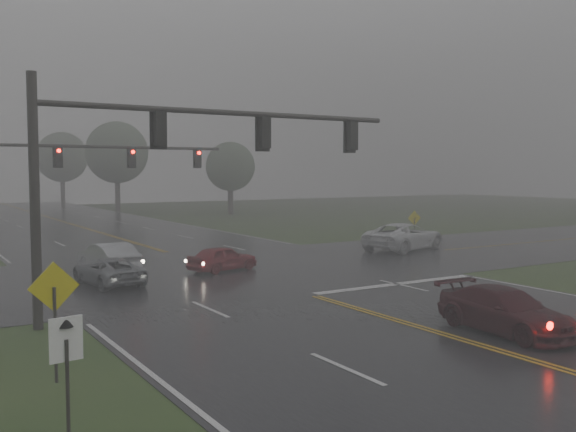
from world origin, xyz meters
TOP-DOWN VIEW (x-y plane):
  - main_road at (0.00, 20.00)m, footprint 18.00×160.00m
  - cross_street at (0.00, 22.00)m, footprint 120.00×14.00m
  - stop_bar at (4.50, 14.40)m, footprint 8.50×0.50m
  - sedan_maroon at (1.72, 6.33)m, footprint 2.13×4.73m
  - sedan_red at (-0.29, 21.69)m, footprint 3.89×2.33m
  - sedan_silver at (-5.22, 24.02)m, footprint 2.00×4.59m
  - car_grey at (-6.13, 20.88)m, footprint 2.48×4.42m
  - pickup_white at (13.00, 23.40)m, footprint 6.54×4.35m
  - signal_gantry_near at (-6.05, 14.27)m, footprint 13.63×0.35m
  - signal_gantry_far at (-5.74, 30.73)m, footprint 14.17×0.36m
  - sign_diamond_west at (-10.81, 8.76)m, footprint 1.17×0.14m
  - sign_arrow_white at (-11.54, 4.24)m, footprint 0.56×0.12m
  - sign_diamond_east at (14.95, 24.62)m, footprint 0.97×0.17m
  - tree_ne_a at (8.86, 69.24)m, footprint 7.36×7.36m
  - tree_e_near at (18.85, 59.21)m, footprint 5.61×5.61m
  - tree_n_far at (6.68, 88.28)m, footprint 7.14×7.14m

SIDE VIEW (x-z plane):
  - main_road at x=0.00m, z-range -0.01..0.01m
  - cross_street at x=0.00m, z-range -0.01..0.01m
  - stop_bar at x=4.50m, z-range 0.00..0.00m
  - sedan_maroon at x=1.72m, z-range -0.67..0.67m
  - sedan_red at x=-0.29m, z-range -0.62..0.62m
  - sedan_silver at x=-5.22m, z-range -0.73..0.73m
  - car_grey at x=-6.13m, z-range -0.58..0.58m
  - pickup_white at x=13.00m, z-range -0.83..0.83m
  - sign_diamond_east at x=14.95m, z-range 0.41..2.74m
  - sign_arrow_white at x=-11.54m, z-range 0.50..3.01m
  - sign_diamond_west at x=-10.81m, z-range 0.49..3.31m
  - signal_gantry_far at x=-5.74m, z-range 1.49..8.63m
  - tree_e_near at x=18.85m, z-range 1.29..9.53m
  - signal_gantry_near at x=-6.05m, z-range 1.58..9.49m
  - tree_n_far at x=6.68m, z-range 1.65..12.14m
  - tree_ne_a at x=8.86m, z-range 1.70..12.51m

